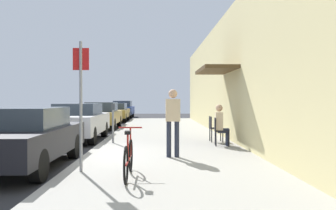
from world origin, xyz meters
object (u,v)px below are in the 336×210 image
at_px(parked_car_0, 24,137).
at_px(parked_car_3, 115,112).
at_px(cafe_chair_0, 219,130).
at_px(bicycle_0, 129,158).
at_px(street_sign, 81,96).
at_px(pedestrian_standing, 173,117).
at_px(parked_car_2, 102,115).
at_px(seated_patron_0, 221,123).
at_px(parked_car_1, 78,121).
at_px(parked_car_4, 123,109).
at_px(parking_meter, 113,120).
at_px(cafe_chair_1, 214,127).

relative_size(parked_car_0, parked_car_3, 1.00).
bearing_deg(cafe_chair_0, bicycle_0, -119.31).
bearing_deg(street_sign, pedestrian_standing, 41.56).
xyz_separation_m(parked_car_2, seated_patron_0, (5.03, -8.12, 0.08)).
bearing_deg(bicycle_0, cafe_chair_0, 60.69).
height_order(bicycle_0, pedestrian_standing, pedestrian_standing).
distance_m(parked_car_1, parked_car_2, 5.61).
distance_m(parked_car_4, pedestrian_standing, 21.96).
distance_m(parked_car_0, parked_car_3, 17.12).
bearing_deg(pedestrian_standing, parking_meter, 122.65).
height_order(street_sign, seated_patron_0, street_sign).
xyz_separation_m(parked_car_4, pedestrian_standing, (3.41, -21.69, 0.36)).
bearing_deg(bicycle_0, cafe_chair_1, 65.36).
relative_size(parked_car_1, parked_car_3, 1.00).
bearing_deg(seated_patron_0, bicycle_0, -119.94).
xyz_separation_m(parked_car_0, parked_car_4, (0.00, 22.39, 0.04)).
bearing_deg(parked_car_4, street_sign, -86.33).
xyz_separation_m(parked_car_2, pedestrian_standing, (3.41, -10.25, 0.38)).
relative_size(parked_car_4, pedestrian_standing, 2.59).
relative_size(cafe_chair_0, pedestrian_standing, 0.51).
relative_size(bicycle_0, cafe_chair_1, 1.97).
relative_size(parked_car_1, street_sign, 1.69).
relative_size(parked_car_0, cafe_chair_0, 5.06).
height_order(parked_car_2, street_sign, street_sign).
bearing_deg(parked_car_0, cafe_chair_1, 37.58).
height_order(seated_patron_0, pedestrian_standing, pedestrian_standing).
bearing_deg(parking_meter, parked_car_0, -113.25).
distance_m(bicycle_0, seated_patron_0, 5.09).
bearing_deg(parked_car_4, parking_meter, -85.28).
xyz_separation_m(parking_meter, street_sign, (-0.05, -4.60, 0.75)).
xyz_separation_m(street_sign, cafe_chair_1, (3.47, 4.82, -1.02)).
xyz_separation_m(parked_car_4, parking_meter, (1.55, -18.78, 0.13)).
relative_size(street_sign, pedestrian_standing, 1.53).
bearing_deg(parking_meter, pedestrian_standing, -57.35).
xyz_separation_m(parked_car_0, parked_car_2, (0.00, 10.95, 0.02)).
relative_size(parked_car_0, street_sign, 1.69).
bearing_deg(parking_meter, cafe_chair_1, 3.60).
height_order(parked_car_0, parked_car_3, parked_car_0).
xyz_separation_m(parked_car_3, parked_car_4, (0.00, 5.27, 0.06)).
height_order(parking_meter, cafe_chair_0, parking_meter).
xyz_separation_m(parked_car_2, parking_meter, (1.55, -7.34, 0.15)).
relative_size(parked_car_4, seated_patron_0, 3.41).
relative_size(parked_car_4, parking_meter, 3.33).
bearing_deg(parked_car_3, parked_car_1, -90.00).
relative_size(parked_car_2, street_sign, 1.69).
distance_m(parked_car_1, parked_car_3, 11.79).
height_order(parked_car_1, parking_meter, parking_meter).
xyz_separation_m(parking_meter, bicycle_0, (0.94, -5.18, -0.41)).
bearing_deg(parked_car_4, seated_patron_0, -75.59).
height_order(cafe_chair_0, pedestrian_standing, pedestrian_standing).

